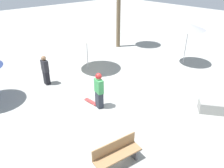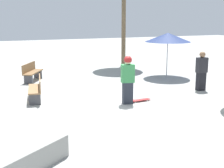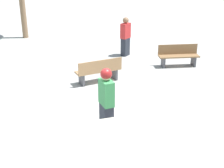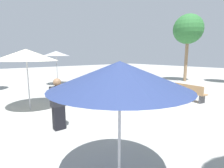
% 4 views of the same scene
% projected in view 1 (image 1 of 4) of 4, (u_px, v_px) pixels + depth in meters
% --- Properties ---
extents(ground_plane, '(60.00, 60.00, 0.00)m').
position_uv_depth(ground_plane, '(102.00, 114.00, 9.46)').
color(ground_plane, '#9E9E99').
extents(skater_main, '(0.49, 0.33, 1.69)m').
position_uv_depth(skater_main, '(99.00, 89.00, 9.50)').
color(skater_main, '#282D38').
rests_on(skater_main, ground_plane).
extents(skateboard, '(0.81, 0.27, 0.07)m').
position_uv_depth(skateboard, '(91.00, 102.00, 10.21)').
color(skateboard, red).
rests_on(skateboard, ground_plane).
extents(bench_far, '(0.67, 1.65, 0.85)m').
position_uv_depth(bench_far, '(117.00, 154.00, 6.85)').
color(bench_far, '#47474C').
rests_on(bench_far, ground_plane).
extents(shade_umbrella_cream, '(2.52, 2.52, 2.55)m').
position_uv_depth(shade_umbrella_cream, '(86.00, 32.00, 12.55)').
color(shade_umbrella_cream, '#B7B7BC').
rests_on(shade_umbrella_cream, ground_plane).
extents(shade_umbrella_grey, '(2.06, 2.06, 2.63)m').
position_uv_depth(shade_umbrella_grey, '(189.00, 26.00, 13.30)').
color(shade_umbrella_grey, '#B7B7BC').
rests_on(shade_umbrella_grey, ground_plane).
extents(bystander_far, '(0.45, 0.26, 1.61)m').
position_uv_depth(bystander_far, '(45.00, 70.00, 11.53)').
color(bystander_far, black).
rests_on(bystander_far, ground_plane).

